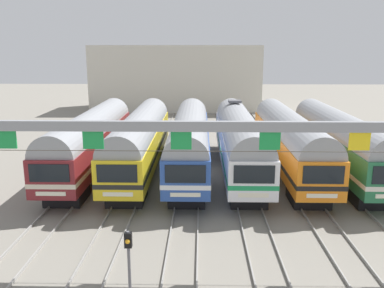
{
  "coord_description": "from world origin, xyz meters",
  "views": [
    {
      "loc": [
        -1.07,
        -30.6,
        9.51
      ],
      "look_at": [
        -1.67,
        -2.79,
        2.94
      ],
      "focal_mm": 38.1,
      "sensor_mm": 36.0,
      "label": 1
    }
  ],
  "objects": [
    {
      "name": "commuter_train_green",
      "position": [
        9.54,
        -0.01,
        2.69
      ],
      "size": [
        2.88,
        18.06,
        4.77
      ],
      "color": "#236B42",
      "rests_on": "ground"
    },
    {
      "name": "commuter_train_blue",
      "position": [
        -1.91,
        -0.01,
        2.69
      ],
      "size": [
        2.88,
        18.06,
        4.77
      ],
      "color": "#284C9E",
      "rests_on": "ground"
    },
    {
      "name": "maintenance_building",
      "position": [
        -4.9,
        34.41,
        4.95
      ],
      "size": [
        25.69,
        10.0,
        9.91
      ],
      "primitive_type": "cube",
      "color": "beige",
      "rests_on": "ground"
    },
    {
      "name": "commuter_train_yellow",
      "position": [
        -5.72,
        -0.01,
        2.69
      ],
      "size": [
        2.88,
        18.06,
        4.77
      ],
      "color": "gold",
      "rests_on": "ground"
    },
    {
      "name": "catenary_gantry",
      "position": [
        0.0,
        -13.5,
        5.32
      ],
      "size": [
        24.32,
        0.44,
        6.97
      ],
      "color": "gray",
      "rests_on": "ground"
    },
    {
      "name": "ground_plane",
      "position": [
        0.0,
        0.0,
        0.0
      ],
      "size": [
        160.0,
        160.0,
        0.0
      ],
      "primitive_type": "plane",
      "color": "gray"
    },
    {
      "name": "yard_signal_mast",
      "position": [
        -3.82,
        -16.4,
        1.91
      ],
      "size": [
        0.28,
        0.35,
        2.73
      ],
      "color": "#59595E",
      "rests_on": "ground"
    },
    {
      "name": "commuter_train_maroon",
      "position": [
        -9.54,
        -0.01,
        2.69
      ],
      "size": [
        2.88,
        18.06,
        4.77
      ],
      "color": "maroon",
      "rests_on": "ground"
    },
    {
      "name": "track_bed",
      "position": [
        -0.0,
        17.0,
        0.07
      ],
      "size": [
        20.58,
        70.0,
        0.15
      ],
      "color": "gray",
      "rests_on": "ground"
    },
    {
      "name": "commuter_train_white",
      "position": [
        1.91,
        -0.0,
        2.69
      ],
      "size": [
        2.88,
        18.06,
        5.05
      ],
      "color": "white",
      "rests_on": "ground"
    },
    {
      "name": "commuter_train_orange",
      "position": [
        5.72,
        -0.01,
        2.69
      ],
      "size": [
        2.88,
        18.06,
        4.77
      ],
      "color": "orange",
      "rests_on": "ground"
    }
  ]
}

